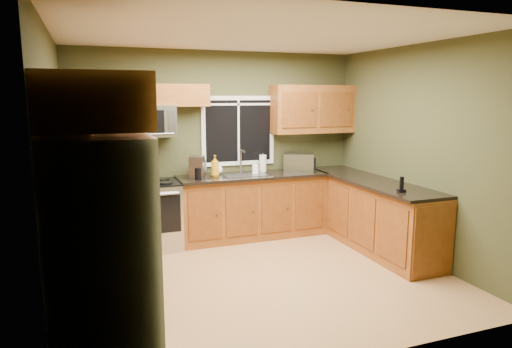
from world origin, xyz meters
TOP-DOWN VIEW (x-y plane):
  - floor at (0.00, 0.00)m, footprint 4.20×4.20m
  - ceiling at (0.00, 0.00)m, footprint 4.20×4.20m
  - back_wall at (0.00, 1.80)m, footprint 4.20×0.00m
  - front_wall at (0.00, -1.80)m, footprint 4.20×0.00m
  - left_wall at (-2.10, 0.00)m, footprint 0.00×3.60m
  - right_wall at (2.10, 0.00)m, footprint 0.00×3.60m
  - window at (0.30, 1.78)m, footprint 1.12×0.03m
  - base_cabinets_left at (-1.80, 0.48)m, footprint 0.60×2.65m
  - countertop_left at (-1.78, 0.48)m, footprint 0.65×2.65m
  - base_cabinets_back at (0.42, 1.50)m, footprint 2.17×0.60m
  - countertop_back at (0.42, 1.48)m, footprint 2.17×0.65m
  - base_cabinets_peninsula at (1.80, 0.54)m, footprint 0.60×2.52m
  - countertop_peninsula at (1.78, 0.55)m, footprint 0.65×2.50m
  - upper_cabinets_left at (-1.94, 0.48)m, footprint 0.33×2.65m
  - upper_cabinets_back_left at (-0.85, 1.64)m, footprint 1.30×0.33m
  - upper_cabinets_back_right at (1.45, 1.64)m, footprint 1.30×0.33m
  - upper_cabinet_over_fridge at (-1.74, -1.30)m, footprint 0.72×0.90m
  - refrigerator at (-1.74, -1.30)m, footprint 0.74×0.90m
  - range at (-1.05, 1.47)m, footprint 0.76×0.69m
  - microwave at (-1.05, 1.61)m, footprint 0.76×0.41m
  - sink at (0.30, 1.49)m, footprint 0.60×0.42m
  - toaster_oven at (1.15, 1.50)m, footprint 0.53×0.49m
  - coffee_maker at (-0.42, 1.40)m, footprint 0.26×0.30m
  - kettle at (-0.30, 1.65)m, footprint 0.16×0.16m
  - paper_towel_roll at (0.65, 1.68)m, footprint 0.11×0.11m
  - soap_bottle_a at (-0.14, 1.50)m, footprint 0.12×0.12m
  - soap_bottle_b at (0.48, 1.54)m, footprint 0.11×0.11m
  - soap_bottle_c at (-0.04, 1.70)m, footprint 0.15×0.15m
  - cordless_phone at (1.65, -0.29)m, footprint 0.10×0.10m

SIDE VIEW (x-z plane):
  - floor at x=0.00m, z-range 0.00..0.00m
  - base_cabinets_peninsula at x=1.80m, z-range 0.00..0.90m
  - base_cabinets_left at x=-1.80m, z-range 0.00..0.90m
  - base_cabinets_back at x=0.42m, z-range 0.00..0.90m
  - range at x=-1.05m, z-range 0.00..0.94m
  - refrigerator at x=-1.74m, z-range 0.00..1.80m
  - countertop_left at x=-1.78m, z-range 0.90..0.94m
  - countertop_back at x=0.42m, z-range 0.90..0.94m
  - countertop_peninsula at x=1.78m, z-range 0.90..0.94m
  - sink at x=0.30m, z-range 0.77..1.13m
  - cordless_phone at x=1.65m, z-range 0.90..1.09m
  - soap_bottle_c at x=-0.04m, z-range 0.94..1.11m
  - soap_bottle_b at x=0.48m, z-range 0.94..1.13m
  - paper_towel_roll at x=0.65m, z-range 0.93..1.20m
  - kettle at x=-0.30m, z-range 0.93..1.21m
  - toaster_oven at x=1.15m, z-range 0.94..1.21m
  - coffee_maker at x=-0.42m, z-range 0.93..1.24m
  - soap_bottle_a at x=-0.14m, z-range 0.94..1.24m
  - back_wall at x=0.00m, z-range -0.75..3.45m
  - front_wall at x=0.00m, z-range -0.75..3.45m
  - left_wall at x=-2.10m, z-range -0.45..3.15m
  - right_wall at x=2.10m, z-range -0.45..3.15m
  - window at x=0.30m, z-range 1.04..2.06m
  - microwave at x=-1.05m, z-range 1.52..1.94m
  - upper_cabinets_left at x=-1.94m, z-range 1.50..2.22m
  - upper_cabinets_back_right at x=1.45m, z-range 1.50..2.22m
  - upper_cabinet_over_fridge at x=-1.74m, z-range 1.84..2.22m
  - upper_cabinets_back_left at x=-0.85m, z-range 1.92..2.22m
  - ceiling at x=0.00m, z-range 2.70..2.70m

